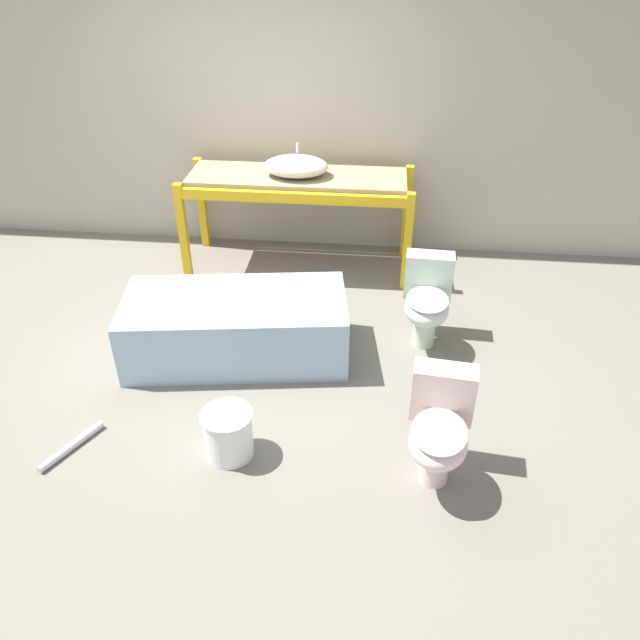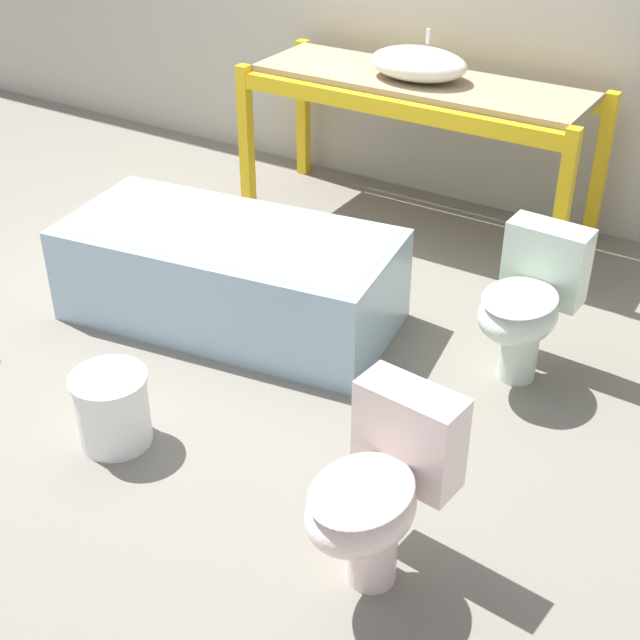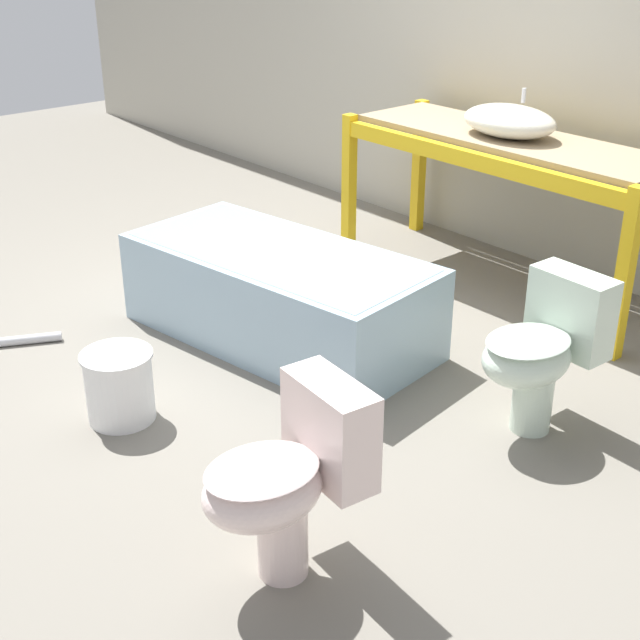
{
  "view_description": "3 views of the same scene",
  "coord_description": "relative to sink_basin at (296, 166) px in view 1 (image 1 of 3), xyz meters",
  "views": [
    {
      "loc": [
        1.11,
        -3.86,
        2.88
      ],
      "look_at": [
        0.76,
        -0.54,
        0.65
      ],
      "focal_mm": 35.0,
      "sensor_mm": 36.0,
      "label": 1
    },
    {
      "loc": [
        2.5,
        -3.12,
        2.41
      ],
      "look_at": [
        0.9,
        -0.56,
        0.51
      ],
      "focal_mm": 50.0,
      "sensor_mm": 36.0,
      "label": 2
    },
    {
      "loc": [
        3.43,
        -2.68,
        2.12
      ],
      "look_at": [
        0.85,
        -0.47,
        0.5
      ],
      "focal_mm": 50.0,
      "sensor_mm": 36.0,
      "label": 3
    }
  ],
  "objects": [
    {
      "name": "sink_basin",
      "position": [
        0.0,
        0.0,
        0.0
      ],
      "size": [
        0.57,
        0.4,
        0.25
      ],
      "color": "silver",
      "rests_on": "shelving_rack"
    },
    {
      "name": "ground_plane",
      "position": [
        -0.35,
        -1.36,
        -0.98
      ],
      "size": [
        12.0,
        12.0,
        0.0
      ],
      "primitive_type": "plane",
      "color": "slate"
    },
    {
      "name": "toilet_near",
      "position": [
        1.16,
        -2.53,
        -0.59
      ],
      "size": [
        0.41,
        0.59,
        0.69
      ],
      "rotation": [
        0.0,
        0.0,
        -0.11
      ],
      "color": "silver",
      "rests_on": "ground_plane"
    },
    {
      "name": "warehouse_wall_rear",
      "position": [
        -0.35,
        0.54,
        0.62
      ],
      "size": [
        10.8,
        0.08,
        3.2
      ],
      "color": "#B2AD9E",
      "rests_on": "ground_plane"
    },
    {
      "name": "bucket_white",
      "position": [
        -0.1,
        -2.48,
        -0.81
      ],
      "size": [
        0.32,
        0.32,
        0.32
      ],
      "color": "white",
      "rests_on": "ground_plane"
    },
    {
      "name": "loose_pipe",
      "position": [
        -1.11,
        -2.55,
        -0.96
      ],
      "size": [
        0.26,
        0.46,
        0.05
      ],
      "color": "#B7B7BC",
      "rests_on": "ground_plane"
    },
    {
      "name": "toilet_far",
      "position": [
        1.15,
        -1.14,
        -0.59
      ],
      "size": [
        0.37,
        0.57,
        0.69
      ],
      "rotation": [
        0.0,
        0.0,
        -0.05
      ],
      "color": "silver",
      "rests_on": "ground_plane"
    },
    {
      "name": "shelving_rack",
      "position": [
        0.01,
        0.02,
        -0.22
      ],
      "size": [
        2.06,
        0.72,
        0.9
      ],
      "color": "yellow",
      "rests_on": "ground_plane"
    },
    {
      "name": "bathtub_main",
      "position": [
        -0.27,
        -1.44,
        -0.7
      ],
      "size": [
        1.73,
        0.99,
        0.49
      ],
      "rotation": [
        0.0,
        0.0,
        0.14
      ],
      "color": "#99B7CC",
      "rests_on": "ground_plane"
    }
  ]
}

